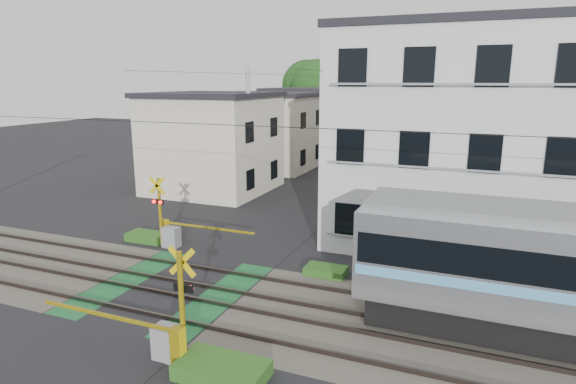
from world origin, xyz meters
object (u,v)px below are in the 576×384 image
at_px(crossing_signal_near, 169,335).
at_px(apartment_block, 456,136).
at_px(pedestrian, 373,142).
at_px(crossing_signal_far, 170,231).

distance_m(crossing_signal_near, apartment_block, 14.95).
xyz_separation_m(crossing_signal_near, pedestrian, (-3.24, 39.15, 0.20)).
bearing_deg(apartment_block, pedestrian, 109.39).
relative_size(crossing_signal_near, apartment_block, 0.46).
relative_size(crossing_signal_far, apartment_block, 0.46).
height_order(crossing_signal_far, apartment_block, apartment_block).
height_order(crossing_signal_far, pedestrian, crossing_signal_far).
bearing_deg(apartment_block, crossing_signal_far, -152.22).
xyz_separation_m(crossing_signal_near, apartment_block, (5.91, 13.15, 3.94)).
bearing_deg(crossing_signal_far, apartment_block, 27.78).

